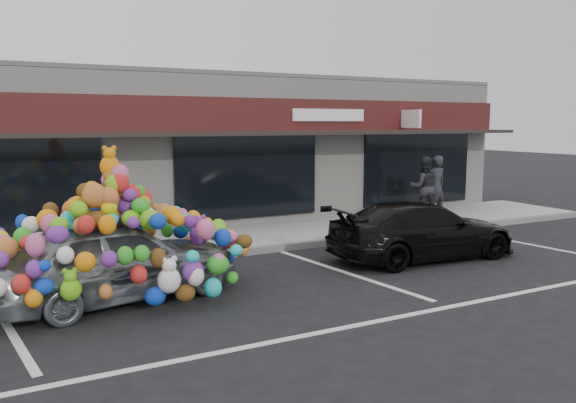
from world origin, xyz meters
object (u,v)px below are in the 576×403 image
toy_car (116,250)px  pedestrian_a (436,186)px  pedestrian_b (424,187)px  black_sedan (423,230)px

toy_car → pedestrian_a: 10.47m
pedestrian_a → pedestrian_b: size_ratio=1.01×
pedestrian_b → pedestrian_a: bearing=-168.1°
black_sedan → pedestrian_b: bearing=-38.0°
black_sedan → toy_car: bearing=92.4°
toy_car → pedestrian_b: toy_car is taller
toy_car → pedestrian_b: bearing=-81.1°
toy_car → pedestrian_b: size_ratio=2.54×
pedestrian_b → black_sedan: bearing=71.6°
toy_car → pedestrian_a: size_ratio=2.51×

